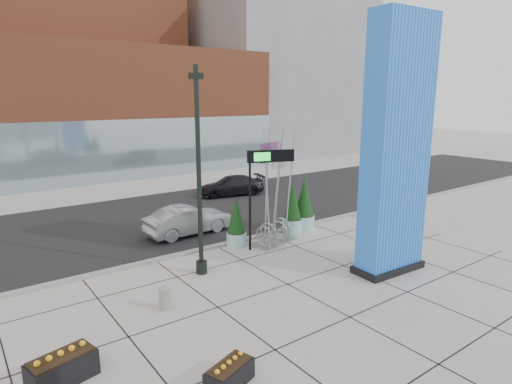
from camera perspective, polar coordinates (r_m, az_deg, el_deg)
ground at (r=16.31m, az=-0.81°, el=-11.88°), size 160.00×160.00×0.00m
street_asphalt at (r=24.66m, az=-14.44°, el=-3.72°), size 80.00×12.00×0.02m
curb_edge at (r=19.45m, az=-7.73°, el=-7.69°), size 80.00×0.30×0.12m
tower_podium at (r=40.29m, az=-22.79°, el=9.79°), size 34.00×10.00×11.00m
tower_glass_front at (r=35.88m, az=-20.54°, el=4.94°), size 34.00×0.60×5.00m
building_grey_parking at (r=56.11m, az=1.93°, el=14.81°), size 20.00×18.00×18.00m
blue_pylon at (r=16.96m, az=18.17°, el=5.01°), size 2.99×1.45×9.74m
lamp_post at (r=16.21m, az=-7.56°, el=-0.11°), size 0.53×0.43×7.88m
public_art_sculpture at (r=20.09m, az=2.40°, el=-2.85°), size 2.58×1.68×5.41m
concrete_bollard at (r=14.60m, az=-12.09°, el=-13.67°), size 0.37×0.37×0.73m
overhead_street_sign at (r=18.97m, az=1.06°, el=3.78°), size 2.05×0.91×4.50m
round_planter_east at (r=22.11m, az=6.42°, el=-1.78°), size 1.10×1.10×2.76m
round_planter_mid at (r=21.63m, az=4.88°, el=-2.36°), size 1.01×1.01×2.54m
round_planter_west at (r=19.67m, az=-2.64°, el=-4.20°), size 0.92×0.92×2.29m
box_planter_north at (r=12.05m, az=-24.43°, el=-20.51°), size 1.67×1.10×0.84m
box_planter_south at (r=11.06m, az=-3.56°, el=-23.03°), size 1.37×0.98×0.68m
car_silver_mid at (r=21.66m, az=-8.99°, el=-3.77°), size 4.46×1.77×1.45m
car_dark_east at (r=30.02m, az=-3.35°, el=0.83°), size 4.97×2.99×1.35m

